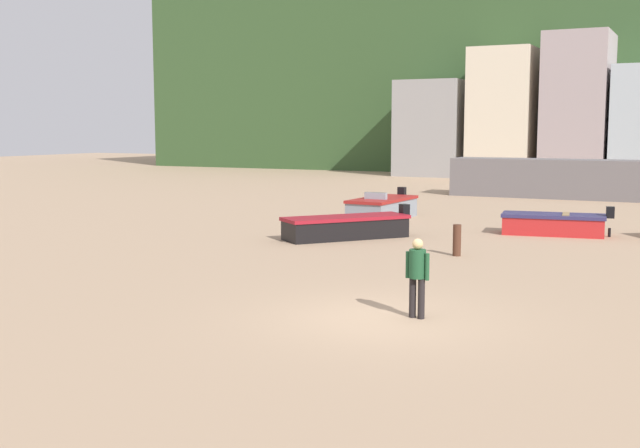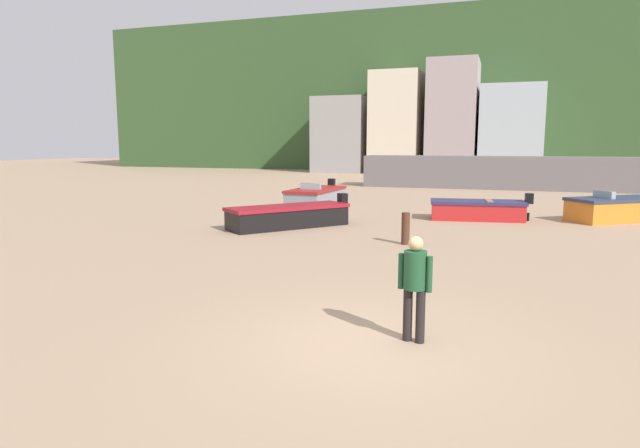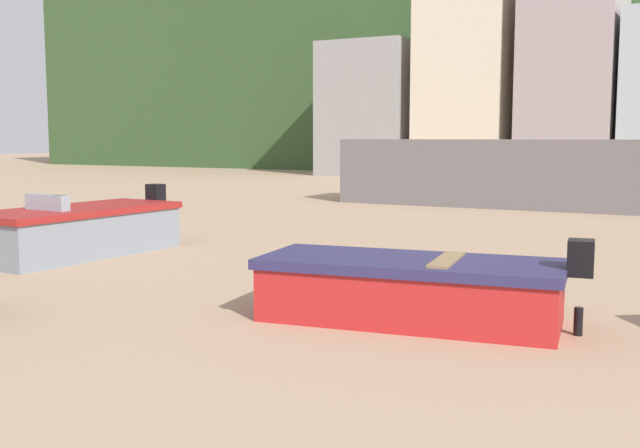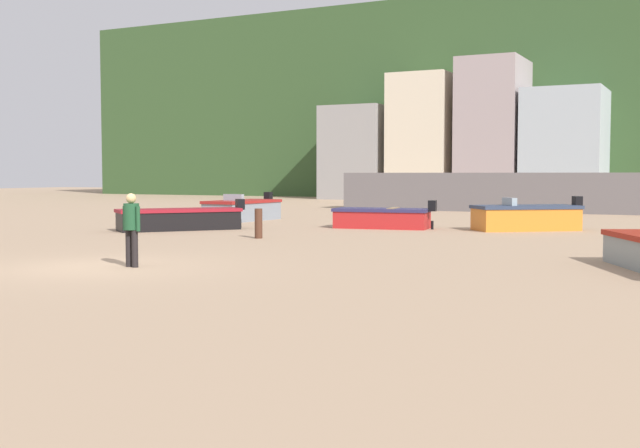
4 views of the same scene
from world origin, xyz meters
name	(u,v)px [view 3 (image 3 of 4)]	position (x,y,z in m)	size (l,w,h in m)	color
townhouse_centre_left	(374,110)	(-14.41, 46.69, 3.78)	(5.17, 5.37, 7.57)	gray
townhouse_centre_right	(469,87)	(-8.78, 46.74, 4.93)	(4.69, 5.48, 9.85)	beige
townhouse_right	(574,75)	(-3.37, 47.22, 5.37)	(4.58, 6.43, 10.74)	#A39293
boat_grey_1	(78,231)	(-6.53, 16.19, 0.46)	(1.83, 4.21, 1.22)	gray
boat_red_2	(412,289)	(0.80, 14.40, 0.39)	(3.92, 1.94, 1.07)	red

